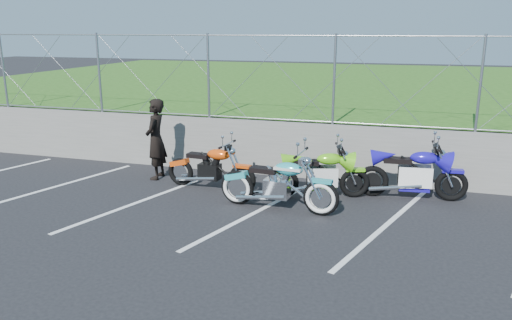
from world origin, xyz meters
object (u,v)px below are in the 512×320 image
(sportbike_green, at_px, (321,176))
(person_standing, at_px, (156,139))
(cruiser_turquoise, at_px, (279,186))
(naked_orange, at_px, (212,169))
(sportbike_blue, at_px, (413,176))

(sportbike_green, height_order, person_standing, person_standing)
(cruiser_turquoise, distance_m, person_standing, 3.51)
(naked_orange, xyz_separation_m, sportbike_blue, (4.18, 0.62, 0.04))
(naked_orange, bearing_deg, sportbike_blue, 14.11)
(naked_orange, bearing_deg, person_standing, 170.33)
(cruiser_turquoise, bearing_deg, person_standing, 164.35)
(naked_orange, relative_size, person_standing, 1.14)
(naked_orange, xyz_separation_m, sportbike_green, (2.35, 0.15, 0.01))
(naked_orange, relative_size, sportbike_blue, 0.96)
(sportbike_green, bearing_deg, cruiser_turquoise, -140.70)
(cruiser_turquoise, bearing_deg, sportbike_green, 61.37)
(sportbike_green, xyz_separation_m, person_standing, (-3.89, 0.27, 0.47))
(naked_orange, height_order, sportbike_blue, sportbike_blue)
(person_standing, bearing_deg, sportbike_blue, 84.58)
(sportbike_blue, xyz_separation_m, person_standing, (-5.72, -0.20, 0.44))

